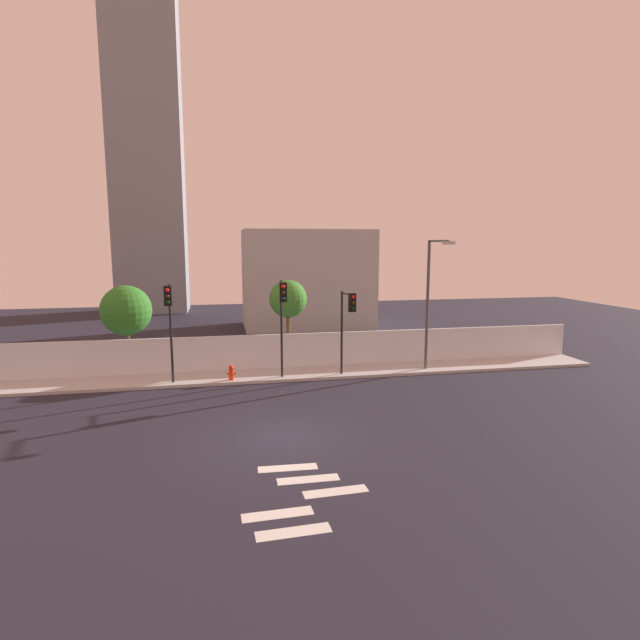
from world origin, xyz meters
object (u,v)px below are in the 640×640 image
(traffic_light_left, at_px, (348,315))
(street_lamp_curbside, at_px, (430,294))
(fire_hydrant, at_px, (231,372))
(roadside_tree_leftmost, at_px, (126,311))
(traffic_light_right, at_px, (282,309))
(traffic_light_center, at_px, (169,313))
(roadside_tree_midleft, at_px, (288,299))

(traffic_light_left, relative_size, street_lamp_curbside, 0.63)
(fire_hydrant, distance_m, roadside_tree_leftmost, 6.74)
(traffic_light_left, distance_m, traffic_light_right, 3.23)
(traffic_light_center, distance_m, traffic_light_right, 5.20)
(traffic_light_left, height_order, traffic_light_center, traffic_light_center)
(roadside_tree_leftmost, bearing_deg, roadside_tree_midleft, 0.00)
(street_lamp_curbside, xyz_separation_m, fire_hydrant, (-10.22, -0.10, -3.58))
(traffic_light_left, relative_size, traffic_light_right, 0.88)
(traffic_light_left, distance_m, traffic_light_center, 8.40)
(traffic_light_left, height_order, traffic_light_right, traffic_light_right)
(street_lamp_curbside, xyz_separation_m, roadside_tree_midleft, (-6.99, 3.13, -0.45))
(traffic_light_left, distance_m, roadside_tree_leftmost, 11.55)
(traffic_light_center, height_order, fire_hydrant, traffic_light_center)
(traffic_light_right, distance_m, roadside_tree_midleft, 3.88)
(traffic_light_right, xyz_separation_m, roadside_tree_leftmost, (-7.71, 3.80, -0.39))
(fire_hydrant, bearing_deg, roadside_tree_midleft, 45.02)
(traffic_light_left, bearing_deg, traffic_light_right, -179.46)
(traffic_light_left, height_order, fire_hydrant, traffic_light_left)
(fire_hydrant, xyz_separation_m, roadside_tree_leftmost, (-5.25, 3.23, 2.72))
(traffic_light_left, height_order, roadside_tree_midleft, roadside_tree_midleft)
(traffic_light_center, height_order, roadside_tree_leftmost, traffic_light_center)
(traffic_light_center, distance_m, roadside_tree_midleft, 6.98)
(traffic_light_right, bearing_deg, roadside_tree_midleft, 78.55)
(traffic_light_right, distance_m, street_lamp_curbside, 7.81)
(traffic_light_left, distance_m, street_lamp_curbside, 4.69)
(traffic_light_right, distance_m, fire_hydrant, 4.01)
(traffic_light_center, bearing_deg, roadside_tree_leftmost, 124.88)
(street_lamp_curbside, xyz_separation_m, roadside_tree_leftmost, (-15.48, 3.13, -0.86))
(roadside_tree_leftmost, distance_m, roadside_tree_midleft, 8.49)
(traffic_light_left, height_order, roadside_tree_leftmost, roadside_tree_leftmost)
(traffic_light_right, xyz_separation_m, street_lamp_curbside, (7.76, 0.67, 0.47))
(traffic_light_center, xyz_separation_m, roadside_tree_midleft, (5.96, 3.61, 0.11))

